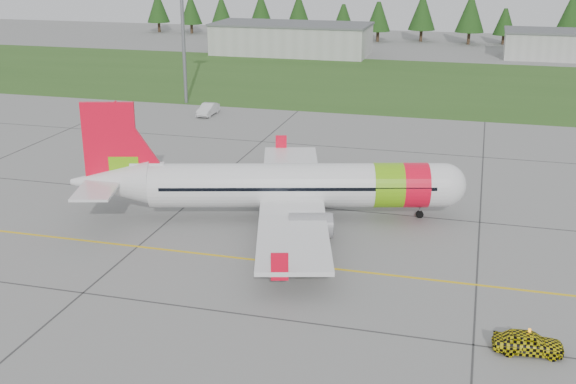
% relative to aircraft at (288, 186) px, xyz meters
% --- Properties ---
extents(ground, '(320.00, 320.00, 0.00)m').
position_rel_aircraft_xyz_m(ground, '(5.58, -16.86, -2.85)').
color(ground, gray).
rests_on(ground, ground).
extents(aircraft, '(31.99, 30.16, 9.90)m').
position_rel_aircraft_xyz_m(aircraft, '(0.00, 0.00, 0.00)').
color(aircraft, silver).
rests_on(aircraft, ground).
extents(follow_me_car, '(1.44, 1.66, 3.87)m').
position_rel_aircraft_xyz_m(follow_me_car, '(18.50, -16.89, -0.92)').
color(follow_me_car, yellow).
rests_on(follow_me_car, ground).
extents(service_van, '(1.68, 1.59, 4.80)m').
position_rel_aircraft_xyz_m(service_van, '(-20.48, 34.51, -0.45)').
color(service_van, silver).
rests_on(service_van, ground).
extents(grass_strip, '(320.00, 50.00, 0.03)m').
position_rel_aircraft_xyz_m(grass_strip, '(5.58, 65.14, -2.84)').
color(grass_strip, '#30561E').
rests_on(grass_strip, ground).
extents(taxi_guideline, '(120.00, 0.25, 0.02)m').
position_rel_aircraft_xyz_m(taxi_guideline, '(5.58, -8.86, -2.84)').
color(taxi_guideline, gold).
rests_on(taxi_guideline, ground).
extents(hangar_west, '(32.00, 14.00, 6.00)m').
position_rel_aircraft_xyz_m(hangar_west, '(-24.42, 93.14, 0.15)').
color(hangar_west, '#A8A8A3').
rests_on(hangar_west, ground).
extents(hangar_east, '(24.00, 12.00, 5.20)m').
position_rel_aircraft_xyz_m(hangar_east, '(30.58, 101.14, -0.25)').
color(hangar_east, '#A8A8A3').
rests_on(hangar_east, ground).
extents(floodlight_mast, '(0.50, 0.50, 20.00)m').
position_rel_aircraft_xyz_m(floodlight_mast, '(-26.42, 41.14, 7.15)').
color(floodlight_mast, slate).
rests_on(floodlight_mast, ground).
extents(treeline, '(160.00, 8.00, 10.00)m').
position_rel_aircraft_xyz_m(treeline, '(5.58, 121.14, 2.15)').
color(treeline, '#1C3F14').
rests_on(treeline, ground).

